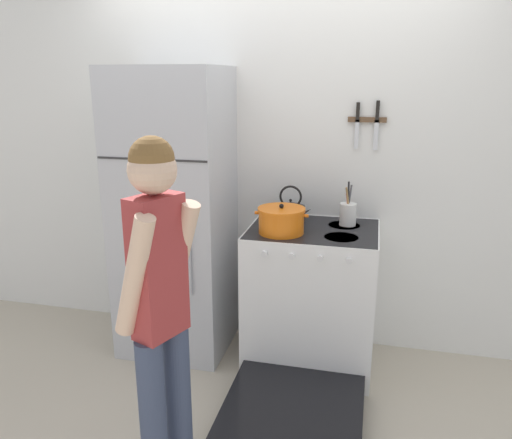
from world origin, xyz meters
name	(u,v)px	position (x,y,z in m)	size (l,w,h in m)	color
ground_plane	(275,332)	(0.00, 0.00, 0.00)	(14.00, 14.00, 0.00)	#B2A893
wall_back	(277,162)	(0.00, 0.03, 1.27)	(10.00, 0.06, 2.55)	silver
refrigerator	(174,215)	(-0.63, -0.30, 0.95)	(0.71, 0.63, 1.90)	#B7BABF
stove_range	(310,300)	(0.30, -0.35, 0.46)	(0.80, 1.37, 0.92)	white
dutch_oven_pot	(281,220)	(0.12, -0.44, 1.00)	(0.33, 0.29, 0.18)	orange
tea_kettle	(291,211)	(0.13, -0.19, 0.99)	(0.24, 0.19, 0.24)	black
utensil_jar	(348,213)	(0.50, -0.18, 1.00)	(0.10, 0.10, 0.28)	silver
person	(160,305)	(-0.18, -1.54, 0.92)	(0.34, 0.39, 1.62)	#38425B
wall_knife_strip	(367,119)	(0.58, -0.02, 1.57)	(0.24, 0.03, 0.31)	brown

